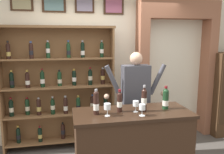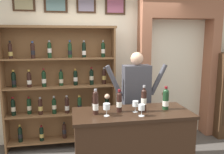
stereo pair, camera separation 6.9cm
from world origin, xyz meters
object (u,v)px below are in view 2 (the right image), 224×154
at_px(wine_shelf, 61,85).
at_px(tasting_bottle_chianti, 144,100).
at_px(tasting_counter, 132,149).
at_px(tasting_bottle_vin_santo, 96,102).
at_px(wine_glass_left, 135,104).
at_px(wine_glass_right, 142,108).
at_px(wine_glass_spare, 107,107).
at_px(shopkeeper, 136,94).
at_px(tasting_bottle_grappa, 119,102).
at_px(tasting_bottle_riserva, 166,99).

height_order(wine_shelf, tasting_bottle_chianti, wine_shelf).
xyz_separation_m(tasting_counter, tasting_bottle_vin_santo, (-0.46, -0.00, 0.64)).
height_order(tasting_bottle_chianti, wine_glass_left, tasting_bottle_chianti).
xyz_separation_m(tasting_bottle_vin_santo, wine_glass_right, (0.53, -0.17, -0.05)).
bearing_deg(wine_shelf, tasting_counter, -54.29).
xyz_separation_m(wine_shelf, wine_glass_left, (0.96, -1.30, -0.00)).
bearing_deg(wine_glass_left, wine_glass_spare, -167.64).
height_order(tasting_counter, tasting_bottle_vin_santo, tasting_bottle_vin_santo).
height_order(wine_shelf, wine_glass_left, wine_shelf).
bearing_deg(wine_glass_right, shopkeeper, 78.15).
bearing_deg(wine_glass_left, wine_glass_right, -79.17).
relative_size(tasting_counter, wine_glass_left, 10.39).
xyz_separation_m(wine_shelf, tasting_counter, (0.92, -1.29, -0.60)).
xyz_separation_m(shopkeeper, tasting_bottle_grappa, (-0.40, -0.62, 0.08)).
distance_m(tasting_bottle_riserva, wine_glass_left, 0.42).
xyz_separation_m(tasting_bottle_riserva, wine_glass_spare, (-0.79, -0.12, -0.02)).
relative_size(shopkeeper, tasting_bottle_grappa, 5.88).
relative_size(wine_shelf, wine_glass_right, 14.61).
bearing_deg(tasting_bottle_vin_santo, wine_shelf, 109.80).
xyz_separation_m(shopkeeper, tasting_bottle_vin_santo, (-0.70, -0.65, 0.09)).
height_order(shopkeeper, tasting_bottle_chianti, shopkeeper).
relative_size(tasting_bottle_chianti, tasting_bottle_riserva, 1.11).
distance_m(tasting_bottle_chianti, wine_glass_spare, 0.49).
xyz_separation_m(wine_shelf, wine_glass_spare, (0.58, -1.38, 0.01)).
height_order(tasting_bottle_vin_santo, wine_glass_spare, tasting_bottle_vin_santo).
bearing_deg(tasting_bottle_riserva, tasting_bottle_chianti, -172.41).
relative_size(shopkeeper, tasting_bottle_chianti, 5.02).
bearing_deg(tasting_counter, wine_glass_spare, -163.97).
relative_size(wine_shelf, tasting_counter, 1.41).
xyz_separation_m(wine_shelf, tasting_bottle_grappa, (0.76, -1.26, 0.03)).
bearing_deg(shopkeeper, tasting_bottle_chianti, -98.14).
xyz_separation_m(tasting_bottle_grappa, wine_glass_spare, (-0.18, -0.13, -0.02)).
distance_m(shopkeeper, tasting_bottle_chianti, 0.67).
bearing_deg(tasting_bottle_riserva, tasting_bottle_vin_santo, -178.04).
relative_size(wine_shelf, tasting_bottle_grappa, 7.28).
xyz_separation_m(shopkeeper, tasting_bottle_chianti, (-0.09, -0.66, 0.10)).
distance_m(tasting_bottle_grappa, tasting_bottle_chianti, 0.31).
distance_m(wine_glass_spare, wine_glass_left, 0.39).
xyz_separation_m(tasting_bottle_grappa, wine_glass_left, (0.20, -0.05, -0.03)).
xyz_separation_m(wine_shelf, tasting_bottle_riserva, (1.38, -1.26, 0.03)).
distance_m(wine_glass_right, wine_glass_left, 0.16).
relative_size(tasting_bottle_chianti, wine_glass_spare, 2.18).
bearing_deg(tasting_bottle_grappa, wine_glass_left, -12.98).
bearing_deg(shopkeeper, wine_shelf, 151.20).
relative_size(tasting_bottle_grappa, wine_glass_spare, 1.87).
bearing_deg(tasting_bottle_riserva, tasting_bottle_grappa, 179.68).
distance_m(wine_glass_right, wine_glass_spare, 0.41).
distance_m(wine_shelf, wine_glass_left, 1.62).
xyz_separation_m(tasting_bottle_chianti, tasting_bottle_riserva, (0.31, 0.04, -0.02)).
bearing_deg(tasting_bottle_vin_santo, shopkeeper, 42.99).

